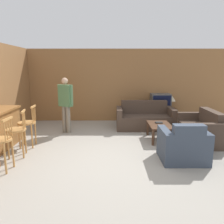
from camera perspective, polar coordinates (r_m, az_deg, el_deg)
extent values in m
plane|color=gray|center=(4.82, 1.25, -12.11)|extent=(24.00, 24.00, 0.00)
cube|color=olive|center=(8.01, 0.87, 6.91)|extent=(9.40, 0.08, 2.60)
cylinder|color=#B77F42|center=(4.61, -26.99, -6.49)|extent=(0.44, 0.44, 0.04)
cylinder|color=#B77F42|center=(4.76, -24.20, -9.68)|extent=(0.04, 0.04, 0.59)
cylinder|color=#B77F42|center=(4.52, -25.88, -10.96)|extent=(0.04, 0.04, 0.59)
cylinder|color=#B77F42|center=(4.58, -24.48, -3.77)|extent=(0.02, 0.02, 0.36)
cylinder|color=#B77F42|center=(4.50, -24.95, -4.04)|extent=(0.02, 0.02, 0.36)
cylinder|color=#B77F42|center=(4.43, -25.45, -4.32)|extent=(0.02, 0.02, 0.36)
cylinder|color=#B77F42|center=(4.36, -25.96, -4.61)|extent=(0.02, 0.02, 0.36)
cube|color=#B77F42|center=(4.42, -25.42, -1.68)|extent=(0.05, 0.36, 0.04)
cylinder|color=#B77F42|center=(5.20, -23.55, -4.23)|extent=(0.50, 0.50, 0.04)
cylinder|color=#B77F42|center=(5.46, -24.49, -7.03)|extent=(0.04, 0.04, 0.59)
cylinder|color=#B77F42|center=(5.19, -25.23, -8.04)|extent=(0.04, 0.04, 0.59)
cylinder|color=#B77F42|center=(5.40, -21.41, -6.99)|extent=(0.04, 0.04, 0.59)
cylinder|color=#B77F42|center=(5.12, -21.99, -8.02)|extent=(0.04, 0.04, 0.59)
cylinder|color=#B77F42|center=(5.24, -21.51, -1.71)|extent=(0.02, 0.02, 0.36)
cylinder|color=#B77F42|center=(5.16, -21.68, -1.92)|extent=(0.02, 0.02, 0.36)
cylinder|color=#B77F42|center=(5.08, -21.85, -2.13)|extent=(0.02, 0.02, 0.36)
cylinder|color=#B77F42|center=(5.00, -22.02, -2.36)|extent=(0.02, 0.02, 0.36)
cube|color=#B77F42|center=(5.08, -21.93, 0.17)|extent=(0.11, 0.36, 0.04)
cylinder|color=#B77F42|center=(5.76, -21.10, -2.60)|extent=(0.45, 0.45, 0.04)
cylinder|color=#B77F42|center=(6.02, -21.81, -5.17)|extent=(0.04, 0.04, 0.59)
cylinder|color=#B77F42|center=(5.75, -22.74, -5.99)|extent=(0.04, 0.04, 0.59)
cylinder|color=#B77F42|center=(5.93, -19.08, -5.21)|extent=(0.04, 0.04, 0.59)
cylinder|color=#B77F42|center=(5.66, -19.89, -6.06)|extent=(0.04, 0.04, 0.59)
cylinder|color=#B77F42|center=(5.78, -19.17, -0.38)|extent=(0.02, 0.02, 0.36)
cylinder|color=#B77F42|center=(5.70, -19.39, -0.55)|extent=(0.02, 0.02, 0.36)
cylinder|color=#B77F42|center=(5.62, -19.63, -0.73)|extent=(0.02, 0.02, 0.36)
cylinder|color=#B77F42|center=(5.54, -19.87, -0.91)|extent=(0.02, 0.02, 0.36)
cube|color=#B77F42|center=(5.62, -19.64, 1.35)|extent=(0.06, 0.36, 0.04)
cube|color=#423328|center=(7.14, 8.87, -2.57)|extent=(1.51, 0.88, 0.44)
cube|color=#423328|center=(7.37, 8.60, 1.34)|extent=(1.51, 0.22, 0.43)
cube|color=#423328|center=(7.03, 2.17, -1.65)|extent=(0.16, 0.88, 0.68)
cube|color=#423328|center=(7.28, 15.40, -1.61)|extent=(0.16, 0.88, 0.68)
cube|color=#384251|center=(4.93, 18.17, -9.41)|extent=(0.61, 0.83, 0.44)
cube|color=#384251|center=(4.53, 19.68, -5.70)|extent=(0.61, 0.22, 0.41)
cube|color=#384251|center=(5.03, 22.47, -7.96)|extent=(0.16, 0.83, 0.67)
cube|color=#384251|center=(4.79, 13.83, -8.34)|extent=(0.16, 0.83, 0.67)
cube|color=#423328|center=(6.28, 22.06, -5.22)|extent=(0.81, 1.15, 0.44)
cube|color=#423328|center=(6.29, 24.83, -1.46)|extent=(0.22, 1.15, 0.40)
cube|color=#423328|center=(6.84, 20.14, -2.81)|extent=(0.81, 0.16, 0.66)
cube|color=#423328|center=(5.67, 24.56, -5.99)|extent=(0.81, 0.16, 0.66)
cube|color=#472D1E|center=(6.04, 12.65, -3.35)|extent=(0.58, 0.95, 0.04)
cube|color=#472D1E|center=(5.64, 10.98, -6.63)|extent=(0.06, 0.06, 0.40)
cube|color=#472D1E|center=(5.75, 15.93, -6.50)|extent=(0.06, 0.06, 0.40)
cube|color=#472D1E|center=(6.46, 9.58, -4.26)|extent=(0.06, 0.06, 0.40)
cube|color=#472D1E|center=(6.56, 13.91, -4.20)|extent=(0.06, 0.06, 0.40)
cube|color=#513823|center=(8.06, 12.64, -0.79)|extent=(1.12, 0.45, 0.53)
cube|color=#4C4C4C|center=(7.97, 12.80, 2.86)|extent=(0.68, 0.49, 0.51)
cube|color=black|center=(7.73, 13.19, 2.59)|extent=(0.61, 0.01, 0.44)
cube|color=black|center=(6.17, 12.42, -2.71)|extent=(0.20, 0.14, 0.03)
cylinder|color=brown|center=(8.10, 15.51, 1.13)|extent=(0.16, 0.16, 0.02)
cylinder|color=brown|center=(8.08, 15.55, 1.99)|extent=(0.03, 0.03, 0.22)
cone|color=beige|center=(8.05, 15.63, 3.47)|extent=(0.27, 0.27, 0.20)
cylinder|color=#756B5B|center=(6.68, -11.08, -1.98)|extent=(0.13, 0.13, 0.81)
cylinder|color=#756B5B|center=(6.77, -12.05, -1.84)|extent=(0.13, 0.13, 0.81)
cube|color=#4C754C|center=(6.60, -11.82, 4.22)|extent=(0.45, 0.34, 0.64)
cylinder|color=#4C754C|center=(6.45, -10.25, 4.35)|extent=(0.08, 0.08, 0.59)
cylinder|color=#4C754C|center=(6.74, -13.34, 4.52)|extent=(0.08, 0.08, 0.59)
sphere|color=tan|center=(6.56, -11.97, 7.96)|extent=(0.19, 0.19, 0.19)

